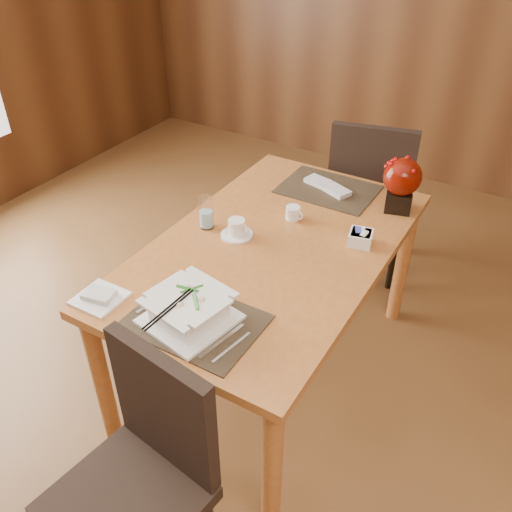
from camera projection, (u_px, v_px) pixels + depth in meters
The scene contains 14 objects.
ground at pixel (200, 461), 2.27m from camera, with size 6.00×6.00×0.00m, color brown.
dining_table at pixel (273, 263), 2.31m from camera, with size 0.90×1.50×0.75m.
placemat_near at pixel (195, 321), 1.87m from camera, with size 0.45×0.33×0.01m, color black.
placemat_far at pixel (328, 189), 2.64m from camera, with size 0.45×0.33×0.01m, color black.
soup_setting at pixel (189, 310), 1.84m from camera, with size 0.32×0.32×0.11m.
coffee_cup at pixel (237, 229), 2.29m from camera, with size 0.14×0.14×0.08m.
water_glass at pixel (206, 212), 2.32m from camera, with size 0.06×0.06×0.15m, color silver.
creamer_jug at pixel (293, 213), 2.40m from camera, with size 0.08×0.08×0.06m, color white, non-canonical shape.
sugar_caddy at pixel (361, 238), 2.24m from camera, with size 0.09×0.09×0.06m, color white.
berry_decor at pixel (402, 182), 2.41m from camera, with size 0.17×0.17×0.25m.
napkins_far at pixel (329, 187), 2.63m from camera, with size 0.25×0.09×0.02m, color silver, non-canonical shape.
bread_plate at pixel (100, 298), 1.97m from camera, with size 0.16×0.16×0.01m, color white.
near_chair at pixel (143, 467), 1.68m from camera, with size 0.48×0.48×0.91m.
far_chair at pixel (369, 192), 3.02m from camera, with size 0.55×0.55×0.98m.
Camera 1 is at (0.89, -1.04, 2.03)m, focal length 38.00 mm.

